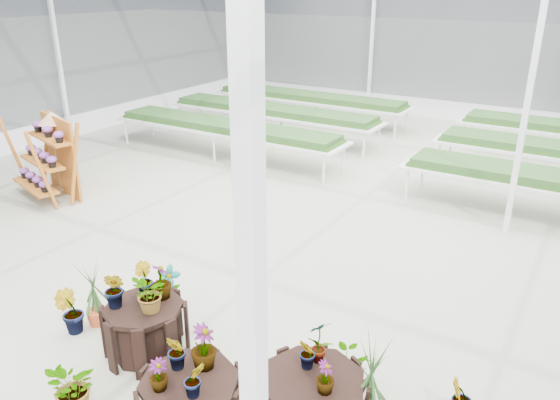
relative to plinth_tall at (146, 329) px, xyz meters
The scene contains 9 objects.
ground_plane 1.93m from the plinth_tall, 89.20° to the left, with size 24.00×24.00×0.00m, color gray.
greenhouse_shell 2.70m from the plinth_tall, 89.20° to the left, with size 18.00×24.00×4.50m, color white, non-canonical shape.
steel_frame 2.70m from the plinth_tall, 89.20° to the left, with size 18.00×24.00×4.50m, color silver, non-canonical shape.
nursery_benches 9.10m from the plinth_tall, 89.83° to the left, with size 16.00×7.00×0.84m, color silver, non-canonical shape.
plinth_tall is the anchor object (origin of this frame).
plinth_low 2.20m from the plinth_tall, ahead, with size 1.12×1.12×0.50m, color black.
shelf_rack 6.03m from the plinth_tall, 153.59° to the left, with size 1.56×0.83×1.65m, color #995319, non-canonical shape.
bird_table 6.32m from the plinth_tall, 150.79° to the left, with size 0.41×0.41×1.73m, color #A3825E, non-canonical shape.
nursery_plants 0.90m from the plinth_tall, ahead, with size 4.97×2.52×1.16m.
Camera 1 is at (4.19, -5.70, 4.20)m, focal length 35.00 mm.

